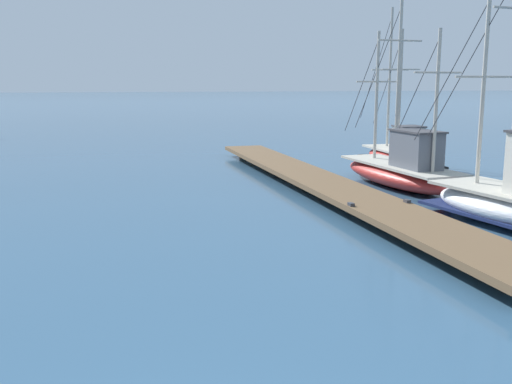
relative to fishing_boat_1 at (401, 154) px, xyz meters
name	(u,v)px	position (x,y,z in m)	size (l,w,h in m)	color
floating_dock	(320,182)	(-5.41, -5.11, -0.16)	(2.64, 21.09, 0.53)	brown
fishing_boat_1	(401,154)	(0.00, 0.00, 0.00)	(2.00, 6.91, 6.73)	#AD2823
fishing_boat_2	(402,169)	(-2.38, -4.85, 0.12)	(2.47, 7.33, 6.39)	#AD2823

